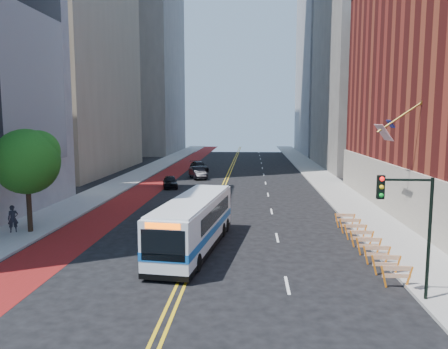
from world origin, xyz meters
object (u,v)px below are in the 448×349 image
object	(u,v)px
car_c	(199,167)
transit_bus	(194,223)
traffic_signal	(408,213)
pedestrian	(13,219)
car_a	(170,182)
street_tree	(28,159)
car_b	(198,173)

from	to	relation	value
car_c	transit_bus	bearing A→B (deg)	-104.48
traffic_signal	pedestrian	bearing A→B (deg)	156.87
transit_bus	car_a	size ratio (longest dim) A/B	2.90
street_tree	traffic_signal	xyz separation A→B (m)	(20.66, -9.55, -1.19)
traffic_signal	car_c	bearing A→B (deg)	107.22
car_b	transit_bus	bearing A→B (deg)	-102.34
car_a	car_c	bearing A→B (deg)	72.27
traffic_signal	transit_bus	xyz separation A→B (m)	(-9.52, 6.73, -2.16)
car_b	car_a	bearing A→B (deg)	-124.46
street_tree	car_b	xyz separation A→B (m)	(7.59, 27.52, -4.16)
car_b	pedestrian	distance (m)	29.12
traffic_signal	car_a	distance (m)	33.24
car_b	pedestrian	bearing A→B (deg)	-126.29
street_tree	transit_bus	distance (m)	11.96
transit_bus	pedestrian	world-z (taller)	transit_bus
traffic_signal	car_b	world-z (taller)	traffic_signal
traffic_signal	transit_bus	distance (m)	11.86
transit_bus	car_a	distance (m)	23.38
street_tree	traffic_signal	bearing A→B (deg)	-24.82
car_b	car_c	xyz separation A→B (m)	(-0.82, 7.73, -0.05)
traffic_signal	car_a	world-z (taller)	traffic_signal
pedestrian	traffic_signal	bearing A→B (deg)	-55.35
traffic_signal	transit_bus	bearing A→B (deg)	144.74
transit_bus	car_b	world-z (taller)	transit_bus
street_tree	car_c	size ratio (longest dim) A/B	1.39
pedestrian	transit_bus	bearing A→B (deg)	-44.00
car_b	car_c	size ratio (longest dim) A/B	0.95
car_a	car_c	distance (m)	15.46
street_tree	transit_bus	size ratio (longest dim) A/B	0.60
street_tree	car_a	xyz separation A→B (m)	(5.47, 19.85, -4.26)
pedestrian	car_c	bearing A→B (deg)	45.35
car_c	pedestrian	size ratio (longest dim) A/B	2.73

